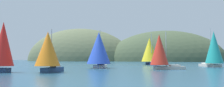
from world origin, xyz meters
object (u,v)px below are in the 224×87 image
at_px(sailboat_blue_spinnaker, 99,49).
at_px(sailboat_orange_sail, 48,50).
at_px(sailboat_yellow_sail, 150,50).
at_px(sailboat_teal_sail, 214,49).
at_px(sailboat_scarlet_sail, 160,51).
at_px(sailboat_red_spinnaker, 2,46).

height_order(sailboat_blue_spinnaker, sailboat_orange_sail, sailboat_blue_spinnaker).
relative_size(sailboat_yellow_sail, sailboat_orange_sail, 1.48).
relative_size(sailboat_teal_sail, sailboat_scarlet_sail, 1.33).
height_order(sailboat_teal_sail, sailboat_blue_spinnaker, sailboat_teal_sail).
bearing_deg(sailboat_orange_sail, sailboat_scarlet_sail, 44.54).
bearing_deg(sailboat_red_spinnaker, sailboat_yellow_sail, 71.08).
distance_m(sailboat_yellow_sail, sailboat_orange_sail, 49.12).
bearing_deg(sailboat_orange_sail, sailboat_teal_sail, 49.36).
xyz_separation_m(sailboat_yellow_sail, sailboat_blue_spinnaker, (-7.57, -30.21, -0.47)).
relative_size(sailboat_blue_spinnaker, sailboat_scarlet_sail, 1.18).
relative_size(sailboat_teal_sail, sailboat_red_spinnaker, 1.21).
bearing_deg(sailboat_orange_sail, sailboat_yellow_sail, 78.34).
xyz_separation_m(sailboat_red_spinnaker, sailboat_yellow_sail, (17.15, 50.01, 0.59)).
distance_m(sailboat_red_spinnaker, sailboat_blue_spinnaker, 22.00).
distance_m(sailboat_teal_sail, sailboat_yellow_sail, 23.79).
distance_m(sailboat_red_spinnaker, sailboat_scarlet_sail, 29.58).
bearing_deg(sailboat_orange_sail, sailboat_red_spinnaker, -165.07).
relative_size(sailboat_red_spinnaker, sailboat_scarlet_sail, 1.10).
bearing_deg(sailboat_blue_spinnaker, sailboat_orange_sail, -97.52).
distance_m(sailboat_teal_sail, sailboat_red_spinnaker, 49.79).
bearing_deg(sailboat_blue_spinnaker, sailboat_red_spinnaker, -115.81).
xyz_separation_m(sailboat_teal_sail, sailboat_yellow_sail, (-18.37, 15.12, 0.16)).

